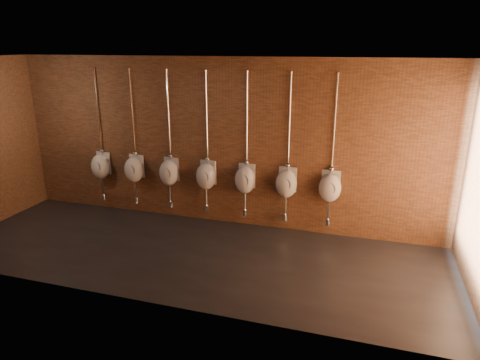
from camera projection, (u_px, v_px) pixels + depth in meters
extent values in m
plane|color=black|center=(192.00, 254.00, 7.27)|extent=(8.50, 8.50, 0.00)
cube|color=black|center=(185.00, 59.00, 6.30)|extent=(8.50, 3.00, 0.04)
cube|color=brown|center=(220.00, 143.00, 8.15)|extent=(8.50, 0.04, 3.20)
cube|color=brown|center=(141.00, 193.00, 5.42)|extent=(8.50, 0.04, 3.20)
ellipsoid|color=silver|center=(100.00, 167.00, 8.94)|extent=(0.45, 0.40, 0.52)
cube|color=silver|center=(104.00, 163.00, 9.04)|extent=(0.34, 0.09, 0.47)
cylinder|color=gray|center=(97.00, 167.00, 8.81)|extent=(0.23, 0.06, 0.23)
cylinder|color=white|center=(98.00, 112.00, 8.70)|extent=(0.03, 0.03, 1.73)
sphere|color=white|center=(102.00, 150.00, 8.93)|extent=(0.09, 0.09, 0.09)
cylinder|color=white|center=(94.00, 68.00, 8.44)|extent=(0.06, 0.06, 0.01)
cylinder|color=white|center=(102.00, 185.00, 9.06)|extent=(0.04, 0.04, 0.40)
cylinder|color=white|center=(103.00, 196.00, 9.14)|extent=(0.09, 0.09, 0.13)
cylinder|color=white|center=(106.00, 195.00, 9.22)|extent=(0.04, 0.17, 0.04)
ellipsoid|color=silver|center=(134.00, 170.00, 8.72)|extent=(0.45, 0.40, 0.52)
cube|color=silver|center=(137.00, 166.00, 8.82)|extent=(0.34, 0.09, 0.47)
cylinder|color=gray|center=(130.00, 170.00, 8.59)|extent=(0.23, 0.06, 0.23)
cylinder|color=white|center=(133.00, 114.00, 8.48)|extent=(0.03, 0.03, 1.73)
sphere|color=white|center=(135.00, 153.00, 8.71)|extent=(0.09, 0.09, 0.09)
cylinder|color=white|center=(129.00, 69.00, 8.22)|extent=(0.06, 0.06, 0.01)
cylinder|color=white|center=(135.00, 188.00, 8.84)|extent=(0.04, 0.04, 0.40)
cylinder|color=white|center=(136.00, 200.00, 8.92)|extent=(0.09, 0.09, 0.13)
cylinder|color=white|center=(138.00, 199.00, 9.00)|extent=(0.04, 0.17, 0.04)
ellipsoid|color=silver|center=(169.00, 173.00, 8.50)|extent=(0.45, 0.40, 0.52)
cube|color=silver|center=(172.00, 169.00, 8.60)|extent=(0.34, 0.09, 0.47)
cylinder|color=gray|center=(166.00, 173.00, 8.37)|extent=(0.23, 0.06, 0.23)
cylinder|color=white|center=(169.00, 116.00, 8.26)|extent=(0.03, 0.03, 1.73)
sphere|color=white|center=(170.00, 156.00, 8.49)|extent=(0.09, 0.09, 0.09)
cylinder|color=white|center=(166.00, 70.00, 8.00)|extent=(0.06, 0.06, 0.01)
cylinder|color=white|center=(170.00, 192.00, 8.62)|extent=(0.04, 0.04, 0.40)
cylinder|color=white|center=(171.00, 204.00, 8.70)|extent=(0.09, 0.09, 0.13)
cylinder|color=white|center=(172.00, 203.00, 8.78)|extent=(0.04, 0.17, 0.04)
ellipsoid|color=silver|center=(206.00, 176.00, 8.28)|extent=(0.45, 0.40, 0.52)
cube|color=silver|center=(208.00, 172.00, 8.38)|extent=(0.34, 0.09, 0.47)
cylinder|color=gray|center=(203.00, 177.00, 8.15)|extent=(0.23, 0.06, 0.23)
cylinder|color=white|center=(207.00, 118.00, 8.04)|extent=(0.03, 0.03, 1.73)
sphere|color=white|center=(208.00, 159.00, 8.27)|extent=(0.09, 0.09, 0.09)
cylinder|color=white|center=(206.00, 70.00, 7.78)|extent=(0.06, 0.06, 0.01)
cylinder|color=white|center=(206.00, 196.00, 8.40)|extent=(0.04, 0.04, 0.40)
cylinder|color=white|center=(207.00, 208.00, 8.48)|extent=(0.09, 0.09, 0.13)
cylinder|color=white|center=(208.00, 207.00, 8.56)|extent=(0.04, 0.17, 0.04)
ellipsoid|color=silver|center=(245.00, 180.00, 8.06)|extent=(0.45, 0.40, 0.52)
cube|color=silver|center=(247.00, 175.00, 8.16)|extent=(0.34, 0.09, 0.47)
cylinder|color=gray|center=(243.00, 180.00, 7.93)|extent=(0.23, 0.06, 0.23)
cylinder|color=white|center=(247.00, 120.00, 7.82)|extent=(0.03, 0.03, 1.73)
sphere|color=white|center=(247.00, 162.00, 8.05)|extent=(0.09, 0.09, 0.09)
cylinder|color=white|center=(247.00, 71.00, 7.56)|extent=(0.06, 0.06, 0.01)
cylinder|color=white|center=(245.00, 200.00, 8.18)|extent=(0.04, 0.04, 0.40)
cylinder|color=white|center=(245.00, 212.00, 8.26)|extent=(0.09, 0.09, 0.13)
cylinder|color=white|center=(246.00, 211.00, 8.34)|extent=(0.04, 0.17, 0.04)
ellipsoid|color=silver|center=(286.00, 184.00, 7.84)|extent=(0.45, 0.40, 0.52)
cube|color=silver|center=(288.00, 179.00, 7.94)|extent=(0.34, 0.09, 0.47)
cylinder|color=gray|center=(285.00, 184.00, 7.71)|extent=(0.23, 0.06, 0.23)
cylinder|color=white|center=(290.00, 122.00, 7.60)|extent=(0.03, 0.03, 1.73)
sphere|color=white|center=(288.00, 165.00, 7.83)|extent=(0.09, 0.09, 0.09)
cylinder|color=white|center=(291.00, 72.00, 7.34)|extent=(0.06, 0.06, 0.01)
cylinder|color=white|center=(286.00, 204.00, 7.96)|extent=(0.04, 0.04, 0.40)
cylinder|color=white|center=(285.00, 217.00, 8.04)|extent=(0.09, 0.09, 0.13)
cylinder|color=white|center=(286.00, 215.00, 8.12)|extent=(0.04, 0.17, 0.04)
ellipsoid|color=silver|center=(330.00, 188.00, 7.62)|extent=(0.45, 0.40, 0.52)
cube|color=silver|center=(331.00, 183.00, 7.72)|extent=(0.34, 0.09, 0.47)
cylinder|color=gray|center=(329.00, 188.00, 7.49)|extent=(0.23, 0.06, 0.23)
cylinder|color=white|center=(335.00, 124.00, 7.38)|extent=(0.03, 0.03, 1.73)
sphere|color=white|center=(332.00, 169.00, 7.61)|extent=(0.09, 0.09, 0.09)
cylinder|color=white|center=(338.00, 73.00, 7.12)|extent=(0.06, 0.06, 0.01)
cylinder|color=white|center=(328.00, 209.00, 7.74)|extent=(0.04, 0.04, 0.40)
cylinder|color=white|center=(328.00, 222.00, 7.82)|extent=(0.09, 0.09, 0.13)
cylinder|color=white|center=(328.00, 220.00, 7.90)|extent=(0.04, 0.17, 0.04)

